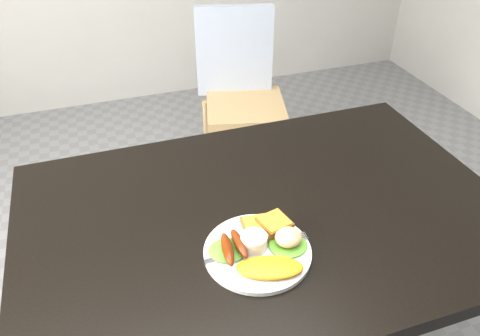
% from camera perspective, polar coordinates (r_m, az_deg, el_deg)
% --- Properties ---
extents(dining_table, '(1.20, 0.80, 0.04)m').
position_cam_1_polar(dining_table, '(1.17, 3.18, -5.94)').
color(dining_table, black).
rests_on(dining_table, ground).
extents(dining_chair, '(0.44, 0.44, 0.04)m').
position_cam_1_polar(dining_chair, '(2.23, 0.69, 7.34)').
color(dining_chair, tan).
rests_on(dining_chair, ground).
extents(person, '(0.55, 0.40, 1.45)m').
position_cam_1_polar(person, '(1.91, 4.97, 11.32)').
color(person, '#21468B').
rests_on(person, ground).
extents(plate, '(0.24, 0.24, 0.01)m').
position_cam_1_polar(plate, '(1.05, 2.14, -10.16)').
color(plate, white).
rests_on(plate, dining_table).
extents(lettuce_left, '(0.10, 0.09, 0.01)m').
position_cam_1_polar(lettuce_left, '(1.04, -1.54, -9.97)').
color(lettuce_left, '#38892A').
rests_on(lettuce_left, plate).
extents(lettuce_right, '(0.10, 0.09, 0.01)m').
position_cam_1_polar(lettuce_right, '(1.05, 5.87, -9.34)').
color(lettuce_right, '#349220').
rests_on(lettuce_right, plate).
extents(omelette, '(0.16, 0.11, 0.02)m').
position_cam_1_polar(omelette, '(1.00, 3.64, -12.01)').
color(omelette, gold).
rests_on(omelette, plate).
extents(sausage_a, '(0.04, 0.10, 0.02)m').
position_cam_1_polar(sausage_a, '(1.02, -1.55, -9.84)').
color(sausage_a, '#6D1A03').
rests_on(sausage_a, lettuce_left).
extents(sausage_b, '(0.02, 0.09, 0.02)m').
position_cam_1_polar(sausage_b, '(1.03, -0.10, -9.17)').
color(sausage_b, '#691A06').
rests_on(sausage_b, lettuce_left).
extents(ramekin, '(0.07, 0.07, 0.03)m').
position_cam_1_polar(ramekin, '(1.04, 1.69, -8.98)').
color(ramekin, white).
rests_on(ramekin, plate).
extents(toast_a, '(0.09, 0.09, 0.01)m').
position_cam_1_polar(toast_a, '(1.08, 2.64, -7.35)').
color(toast_a, brown).
rests_on(toast_a, plate).
extents(toast_b, '(0.08, 0.08, 0.01)m').
position_cam_1_polar(toast_b, '(1.08, 4.22, -6.65)').
color(toast_b, brown).
rests_on(toast_b, toast_a).
extents(potato_salad, '(0.08, 0.08, 0.03)m').
position_cam_1_polar(potato_salad, '(1.04, 5.92, -8.39)').
color(potato_salad, beige).
rests_on(potato_salad, lettuce_right).
extents(fork, '(0.18, 0.02, 0.00)m').
position_cam_1_polar(fork, '(1.04, 0.44, -10.11)').
color(fork, '#ADAFB7').
rests_on(fork, plate).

